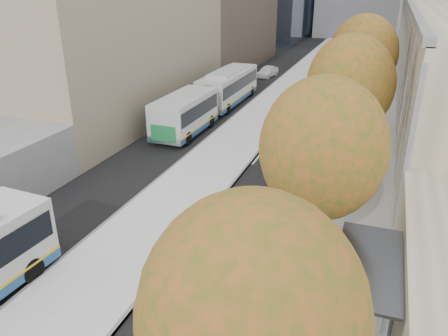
% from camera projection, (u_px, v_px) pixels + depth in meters
% --- Properties ---
extents(bus_platform, '(4.25, 150.00, 0.15)m').
position_uv_depth(bus_platform, '(268.00, 109.00, 37.64)').
color(bus_platform, silver).
rests_on(bus_platform, ground).
extents(sidewalk, '(4.75, 150.00, 0.08)m').
position_uv_depth(sidewalk, '(364.00, 119.00, 35.12)').
color(sidewalk, gray).
rests_on(sidewalk, ground).
extents(bus_shelter, '(1.90, 4.40, 2.53)m').
position_uv_depth(bus_shelter, '(374.00, 276.00, 13.07)').
color(bus_shelter, '#383A3F').
rests_on(bus_shelter, sidewalk).
extents(tree_b, '(4.00, 4.00, 6.97)m').
position_uv_depth(tree_b, '(252.00, 317.00, 7.47)').
color(tree_b, '#2F2117').
rests_on(tree_b, sidewalk).
extents(tree_c, '(4.20, 4.20, 7.28)m').
position_uv_depth(tree_c, '(323.00, 149.00, 14.27)').
color(tree_c, '#2F2117').
rests_on(tree_c, sidewalk).
extents(tree_d, '(4.40, 4.40, 7.60)m').
position_uv_depth(tree_d, '(350.00, 85.00, 21.94)').
color(tree_d, '#2F2117').
rests_on(tree_d, sidewalk).
extents(tree_e, '(4.60, 4.60, 7.92)m').
position_uv_depth(tree_e, '(363.00, 54.00, 29.60)').
color(tree_e, '#2F2117').
rests_on(tree_e, sidewalk).
extents(bus_far, '(2.64, 17.05, 2.84)m').
position_uv_depth(bus_far, '(212.00, 97.00, 35.65)').
color(bus_far, silver).
rests_on(bus_far, ground).
extents(distant_car, '(2.10, 3.95, 1.28)m').
position_uv_depth(distant_car, '(267.00, 71.00, 50.17)').
color(distant_car, white).
rests_on(distant_car, ground).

